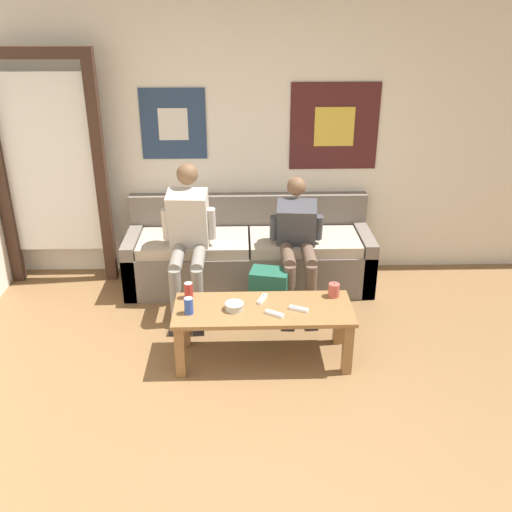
# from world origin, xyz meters

# --- Properties ---
(ground_plane) EXTENTS (18.00, 18.00, 0.00)m
(ground_plane) POSITION_xyz_m (0.00, 0.00, 0.00)
(ground_plane) COLOR brown
(wall_back) EXTENTS (10.00, 0.07, 2.55)m
(wall_back) POSITION_xyz_m (0.00, 2.70, 1.28)
(wall_back) COLOR silver
(wall_back) RESTS_ON ground_plane
(door_frame) EXTENTS (1.00, 0.10, 2.15)m
(door_frame) POSITION_xyz_m (-1.77, 2.48, 1.20)
(door_frame) COLOR #382319
(door_frame) RESTS_ON ground_plane
(couch) EXTENTS (2.28, 0.73, 0.80)m
(couch) POSITION_xyz_m (0.02, 2.33, 0.28)
(couch) COLOR #70665B
(couch) RESTS_ON ground_plane
(coffee_table) EXTENTS (1.32, 0.51, 0.44)m
(coffee_table) POSITION_xyz_m (0.10, 1.06, 0.36)
(coffee_table) COLOR olive
(coffee_table) RESTS_ON ground_plane
(person_seated_adult) EXTENTS (0.47, 0.86, 1.24)m
(person_seated_adult) POSITION_xyz_m (-0.51, 1.94, 0.67)
(person_seated_adult) COLOR gray
(person_seated_adult) RESTS_ON ground_plane
(person_seated_teen) EXTENTS (0.47, 0.83, 1.10)m
(person_seated_teen) POSITION_xyz_m (0.44, 1.95, 0.60)
(person_seated_teen) COLOR brown
(person_seated_teen) RESTS_ON ground_plane
(backpack) EXTENTS (0.35, 0.30, 0.46)m
(backpack) POSITION_xyz_m (0.18, 1.62, 0.22)
(backpack) COLOR #1E5642
(backpack) RESTS_ON ground_plane
(ceramic_bowl) EXTENTS (0.14, 0.14, 0.06)m
(ceramic_bowl) POSITION_xyz_m (-0.11, 1.04, 0.47)
(ceramic_bowl) COLOR #B7B2A8
(ceramic_bowl) RESTS_ON coffee_table
(pillar_candle) EXTENTS (0.08, 0.08, 0.12)m
(pillar_candle) POSITION_xyz_m (0.65, 1.22, 0.49)
(pillar_candle) COLOR #B24C42
(pillar_candle) RESTS_ON coffee_table
(drink_can_blue) EXTENTS (0.07, 0.07, 0.12)m
(drink_can_blue) POSITION_xyz_m (-0.43, 1.00, 0.50)
(drink_can_blue) COLOR #28479E
(drink_can_blue) RESTS_ON coffee_table
(drink_can_red) EXTENTS (0.07, 0.07, 0.12)m
(drink_can_red) POSITION_xyz_m (-0.45, 1.23, 0.50)
(drink_can_red) COLOR maroon
(drink_can_red) RESTS_ON coffee_table
(game_controller_near_left) EXTENTS (0.14, 0.09, 0.03)m
(game_controller_near_left) POSITION_xyz_m (0.36, 1.02, 0.45)
(game_controller_near_left) COLOR white
(game_controller_near_left) RESTS_ON coffee_table
(game_controller_near_right) EXTENTS (0.08, 0.15, 0.03)m
(game_controller_near_right) POSITION_xyz_m (0.10, 1.18, 0.45)
(game_controller_near_right) COLOR white
(game_controller_near_right) RESTS_ON coffee_table
(game_controller_far_center) EXTENTS (0.14, 0.11, 0.03)m
(game_controller_far_center) POSITION_xyz_m (0.18, 0.95, 0.45)
(game_controller_far_center) COLOR white
(game_controller_far_center) RESTS_ON coffee_table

